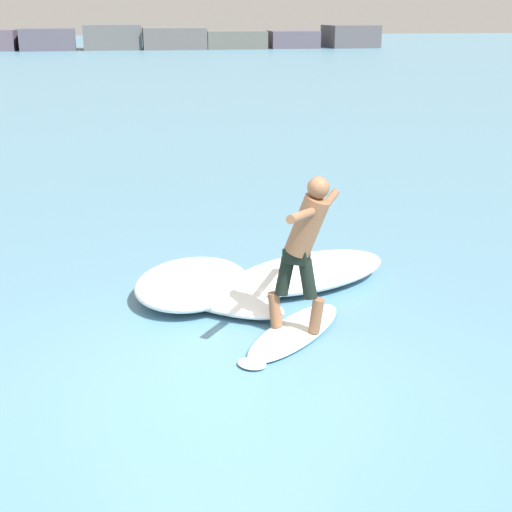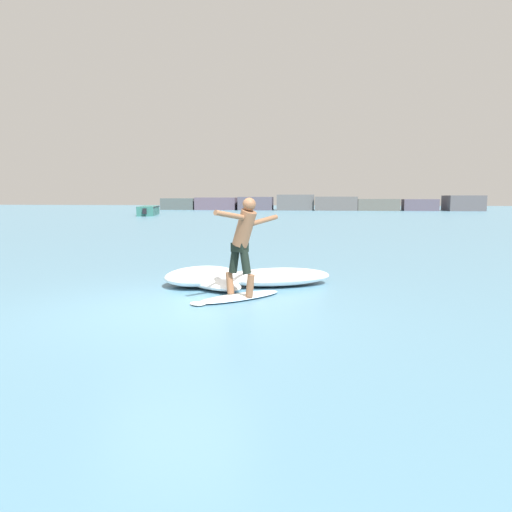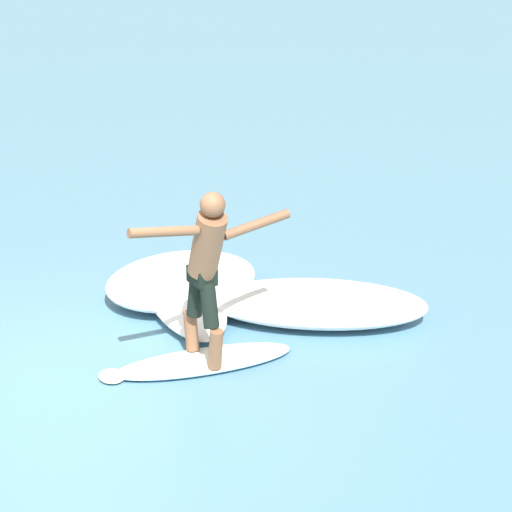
# 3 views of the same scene
# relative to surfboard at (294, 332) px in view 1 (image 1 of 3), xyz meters

# --- Properties ---
(ground_plane) EXTENTS (200.00, 200.00, 0.00)m
(ground_plane) POSITION_rel_surfboard_xyz_m (-0.87, -0.96, -0.03)
(ground_plane) COLOR teal
(rock_jetty_breakwater) EXTENTS (43.79, 4.78, 2.14)m
(rock_jetty_breakwater) POSITION_rel_surfboard_xyz_m (0.62, 61.04, 0.88)
(rock_jetty_breakwater) COLOR #4A5453
(rock_jetty_breakwater) RESTS_ON ground
(surfboard) EXTENTS (1.62, 1.73, 0.19)m
(surfboard) POSITION_rel_surfboard_xyz_m (0.00, 0.00, 0.00)
(surfboard) COLOR white
(surfboard) RESTS_ON ground
(surfer) EXTENTS (0.95, 1.47, 1.76)m
(surfer) POSITION_rel_surfboard_xyz_m (0.10, -0.02, 1.07)
(surfer) COLOR brown
(surfer) RESTS_ON surfboard
(wave_foam_at_tail) EXTENTS (2.54, 1.88, 0.35)m
(wave_foam_at_tail) POSITION_rel_surfboard_xyz_m (0.53, 1.47, 0.15)
(wave_foam_at_tail) COLOR white
(wave_foam_at_tail) RESTS_ON ground
(wave_foam_at_nose) EXTENTS (1.96, 2.14, 0.37)m
(wave_foam_at_nose) POSITION_rel_surfboard_xyz_m (-1.02, 1.30, 0.15)
(wave_foam_at_nose) COLOR white
(wave_foam_at_nose) RESTS_ON ground
(wave_foam_beside) EXTENTS (2.01, 2.04, 0.23)m
(wave_foam_beside) POSITION_rel_surfboard_xyz_m (-0.81, 1.03, 0.09)
(wave_foam_beside) COLOR white
(wave_foam_beside) RESTS_ON ground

